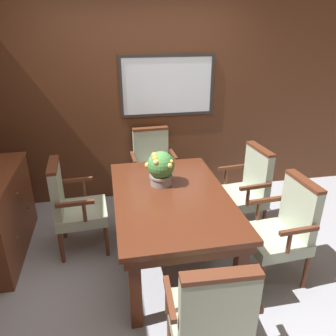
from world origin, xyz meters
TOP-DOWN VIEW (x-y plane):
  - ground_plane at (0.00, 0.00)m, footprint 14.00×14.00m
  - wall_back at (0.00, 1.63)m, footprint 7.20×0.08m
  - dining_table at (0.07, 0.17)m, footprint 1.03×1.61m
  - chair_right_far at (0.98, 0.56)m, footprint 0.54×0.57m
  - chair_right_near at (1.01, -0.21)m, footprint 0.53×0.56m
  - chair_head_far at (0.08, 1.37)m, footprint 0.55×0.52m
  - chair_head_near at (0.08, -1.01)m, footprint 0.55×0.52m
  - chair_left_far at (-0.85, 0.55)m, footprint 0.52×0.55m
  - potted_plant at (0.02, 0.40)m, footprint 0.28×0.27m

SIDE VIEW (x-z plane):
  - ground_plane at x=0.00m, z-range 0.00..0.00m
  - chair_right_far at x=0.98m, z-range 0.03..1.00m
  - chair_right_near at x=1.01m, z-range 0.03..1.00m
  - chair_head_far at x=0.08m, z-range 0.03..1.00m
  - chair_head_near at x=0.08m, z-range 0.03..1.00m
  - chair_left_far at x=-0.85m, z-range 0.03..1.00m
  - dining_table at x=0.07m, z-range 0.27..1.00m
  - potted_plant at x=0.02m, z-range 0.74..1.08m
  - wall_back at x=0.00m, z-range 0.00..2.45m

